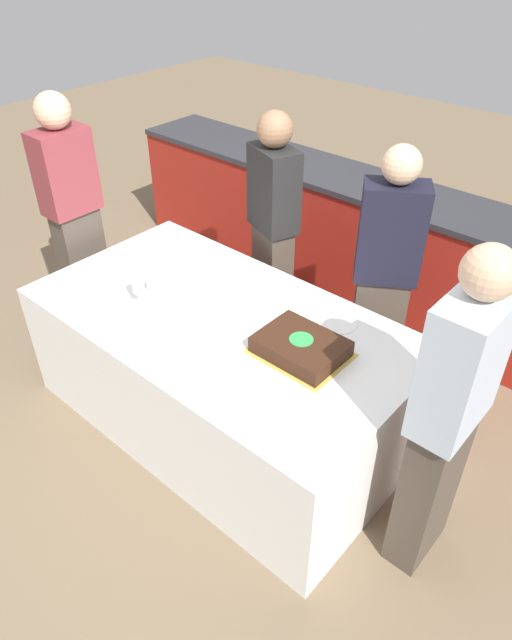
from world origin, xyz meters
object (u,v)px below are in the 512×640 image
(plate_stack, at_px, (164,284))
(person_cutting_cake, at_px, (384,278))
(person_seated_right, at_px, (447,421))
(cake, at_px, (301,347))
(wine_glass, at_px, (136,284))
(person_standing_back, at_px, (273,232))
(person_seated_left, at_px, (75,222))

(plate_stack, height_order, person_cutting_cake, person_cutting_cake)
(person_seated_right, bearing_deg, cake, -92.93)
(plate_stack, height_order, wine_glass, wine_glass)
(plate_stack, bearing_deg, cake, 3.01)
(plate_stack, relative_size, wine_glass, 1.00)
(wine_glass, relative_size, person_standing_back, 0.13)
(cake, height_order, person_seated_left, person_seated_left)
(cake, xyz_separation_m, person_seated_right, (0.76, -0.04, 0.05))
(person_seated_left, distance_m, person_seated_right, 2.51)
(wine_glass, relative_size, person_cutting_cake, 0.13)
(person_seated_right, distance_m, person_standing_back, 1.74)
(wine_glass, xyz_separation_m, person_standing_back, (0.11, 0.99, -0.05))
(wine_glass, bearing_deg, person_seated_right, 7.03)
(plate_stack, height_order, person_standing_back, person_standing_back)
(person_seated_right, bearing_deg, person_seated_left, -90.00)
(cake, height_order, person_seated_right, person_seated_right)
(person_cutting_cake, height_order, person_seated_right, person_seated_right)
(cake, distance_m, person_seated_right, 0.76)
(person_standing_back, bearing_deg, cake, 157.85)
(person_cutting_cake, distance_m, person_standing_back, 0.80)
(person_seated_left, bearing_deg, person_standing_back, -50.59)
(plate_stack, relative_size, person_standing_back, 0.13)
(person_cutting_cake, bearing_deg, person_seated_left, -8.31)
(wine_glass, xyz_separation_m, person_seated_right, (1.66, 0.20, -0.03))
(plate_stack, bearing_deg, wine_glass, -85.09)
(cake, relative_size, person_seated_right, 0.27)
(person_standing_back, bearing_deg, person_cutting_cake, -159.09)
(cake, distance_m, person_seated_left, 1.76)
(plate_stack, relative_size, person_seated_right, 0.12)
(plate_stack, xyz_separation_m, person_seated_left, (-0.83, 0.01, 0.10))
(person_seated_right, bearing_deg, person_standing_back, -116.78)
(person_seated_left, bearing_deg, wine_glass, -103.55)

